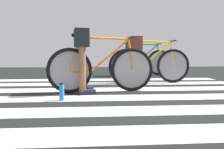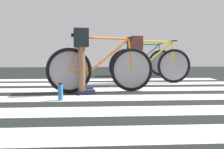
{
  "view_description": "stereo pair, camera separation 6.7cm",
  "coord_description": "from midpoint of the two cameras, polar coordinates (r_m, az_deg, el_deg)",
  "views": [
    {
      "loc": [
        -0.38,
        -3.59,
        0.66
      ],
      "look_at": [
        -0.06,
        0.68,
        0.26
      ],
      "focal_mm": 38.19,
      "sensor_mm": 36.0,
      "label": 1
    },
    {
      "loc": [
        -0.31,
        -3.59,
        0.66
      ],
      "look_at": [
        -0.06,
        0.68,
        0.26
      ],
      "focal_mm": 38.19,
      "sensor_mm": 36.0,
      "label": 2
    }
  ],
  "objects": [
    {
      "name": "water_bottle",
      "position": [
        3.25,
        -11.65,
        -4.16
      ],
      "size": [
        0.07,
        0.07,
        0.24
      ],
      "color": "#2D8AE1",
      "rests_on": "ground"
    },
    {
      "name": "bicycle_1_of_3",
      "position": [
        3.83,
        -2.16,
        1.47
      ],
      "size": [
        1.73,
        0.52,
        0.93
      ],
      "rotation": [
        0.0,
        0.0,
        0.12
      ],
      "color": "black",
      "rests_on": "ground"
    },
    {
      "name": "ground",
      "position": [
        3.66,
        2.12,
        -4.94
      ],
      "size": [
        18.0,
        14.0,
        0.02
      ],
      "color": "black"
    },
    {
      "name": "cyclist_2_of_3",
      "position": [
        4.94,
        6.07,
        5.09
      ],
      "size": [
        0.33,
        0.42,
        0.97
      ],
      "rotation": [
        0.0,
        0.0,
        0.05
      ],
      "color": "tan",
      "rests_on": "ground"
    },
    {
      "name": "bicycle_2_of_3",
      "position": [
        5.02,
        9.51,
        2.3
      ],
      "size": [
        1.74,
        0.52,
        0.93
      ],
      "rotation": [
        0.0,
        0.0,
        0.05
      ],
      "color": "black",
      "rests_on": "ground"
    },
    {
      "name": "bicycle_3_of_3",
      "position": [
        6.7,
        7.71,
        3.06
      ],
      "size": [
        1.74,
        0.52,
        0.93
      ],
      "rotation": [
        0.0,
        0.0,
        0.05
      ],
      "color": "black",
      "rests_on": "ground"
    },
    {
      "name": "crosswalk_markings",
      "position": [
        3.38,
        1.69,
        -5.6
      ],
      "size": [
        5.37,
        4.98,
        0.0
      ],
      "color": "beige",
      "rests_on": "ground"
    },
    {
      "name": "cyclist_1_of_3",
      "position": [
        3.79,
        -6.85,
        5.42
      ],
      "size": [
        0.36,
        0.43,
        1.01
      ],
      "rotation": [
        0.0,
        0.0,
        0.12
      ],
      "color": "brown",
      "rests_on": "ground"
    },
    {
      "name": "cyclist_3_of_3",
      "position": [
        6.63,
        5.11,
        5.27
      ],
      "size": [
        0.33,
        0.42,
        0.99
      ],
      "rotation": [
        0.0,
        0.0,
        0.05
      ],
      "color": "tan",
      "rests_on": "ground"
    }
  ]
}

